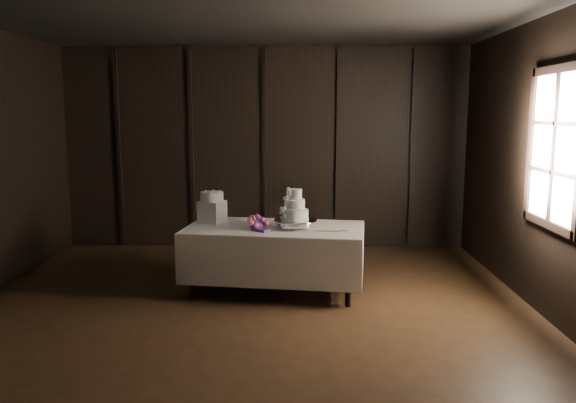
# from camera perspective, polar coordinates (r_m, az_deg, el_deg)

# --- Properties ---
(room) EXTENTS (6.08, 7.08, 3.08)m
(room) POSITION_cam_1_polar(r_m,az_deg,el_deg) (4.98, -5.04, 2.82)
(room) COLOR black
(room) RESTS_ON ground
(window) EXTENTS (0.06, 1.16, 1.56)m
(window) POSITION_cam_1_polar(r_m,az_deg,el_deg) (5.94, 25.45, 4.92)
(window) COLOR black
(window) RESTS_ON room
(display_table) EXTENTS (2.10, 1.27, 0.76)m
(display_table) POSITION_cam_1_polar(r_m,az_deg,el_deg) (6.41, -1.35, -5.59)
(display_table) COLOR silver
(display_table) RESTS_ON ground
(cake_stand) EXTENTS (0.55, 0.55, 0.09)m
(cake_stand) POSITION_cam_1_polar(r_m,az_deg,el_deg) (6.28, 0.75, -2.27)
(cake_stand) COLOR silver
(cake_stand) RESTS_ON display_table
(wedding_cake) EXTENTS (0.33, 0.29, 0.35)m
(wedding_cake) POSITION_cam_1_polar(r_m,az_deg,el_deg) (6.23, 0.52, -0.65)
(wedding_cake) COLOR white
(wedding_cake) RESTS_ON cake_stand
(bouquet) EXTENTS (0.48, 0.50, 0.19)m
(bouquet) POSITION_cam_1_polar(r_m,az_deg,el_deg) (6.22, -3.17, -2.20)
(bouquet) COLOR #D44E77
(bouquet) RESTS_ON display_table
(box_pedestal) EXTENTS (0.34, 0.34, 0.25)m
(box_pedestal) POSITION_cam_1_polar(r_m,az_deg,el_deg) (6.64, -7.71, -1.03)
(box_pedestal) COLOR white
(box_pedestal) RESTS_ON display_table
(small_cake) EXTENTS (0.34, 0.34, 0.11)m
(small_cake) POSITION_cam_1_polar(r_m,az_deg,el_deg) (6.61, -7.74, 0.50)
(small_cake) COLOR white
(small_cake) RESTS_ON box_pedestal
(cake_knife) EXTENTS (0.37, 0.04, 0.01)m
(cake_knife) POSITION_cam_1_polar(r_m,az_deg,el_deg) (6.08, 3.92, -3.04)
(cake_knife) COLOR silver
(cake_knife) RESTS_ON display_table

